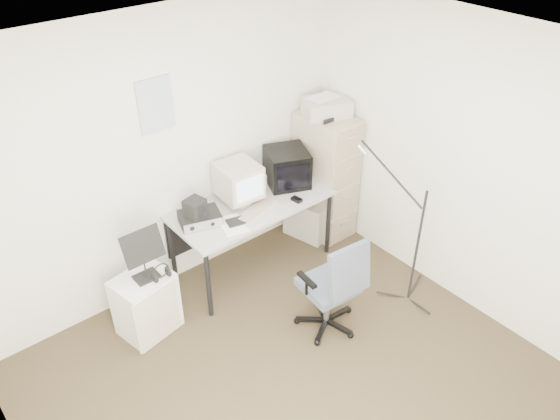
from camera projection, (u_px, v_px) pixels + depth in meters
floor at (304, 395)px, 4.11m from camera, size 3.60×3.60×0.01m
ceiling at (317, 74)px, 2.71m from camera, size 3.60×3.60×0.01m
wall_back at (165, 160)px, 4.56m from camera, size 3.60×0.02×2.50m
wall_right at (476, 174)px, 4.36m from camera, size 0.02×3.60×2.50m
wall_calendar at (156, 105)px, 4.26m from camera, size 0.30×0.02×0.44m
filing_cabinet at (325, 175)px, 5.52m from camera, size 0.40×0.60×1.30m
printer at (327, 107)px, 5.13m from camera, size 0.50×0.43×0.16m
desk at (253, 235)px, 5.16m from camera, size 1.50×0.70×0.73m
crt_monitor at (238, 184)px, 4.87m from camera, size 0.37×0.38×0.38m
crt_tv at (287, 167)px, 5.16m from camera, size 0.50×0.51×0.34m
desk_speaker at (261, 182)px, 5.13m from camera, size 0.08×0.08×0.14m
keyboard at (257, 211)px, 4.83m from camera, size 0.48×0.28×0.02m
mouse at (297, 200)px, 4.98m from camera, size 0.07×0.11×0.03m
radio_receiver at (200, 218)px, 4.68m from camera, size 0.40×0.34×0.10m
radio_speaker at (195, 208)px, 4.57m from camera, size 0.19×0.18×0.16m
papers at (232, 225)px, 4.66m from camera, size 0.26×0.31×0.02m
pc_tower at (306, 219)px, 5.65m from camera, size 0.30×0.48×0.41m
office_chair at (328, 284)px, 4.45m from camera, size 0.59×0.59×0.93m
side_cart at (146, 304)px, 4.52m from camera, size 0.51×0.44×0.56m
music_stand at (143, 254)px, 4.24m from camera, size 0.33×0.19×0.47m
headphones at (161, 274)px, 4.33m from camera, size 0.18×0.18×0.03m
mic_stand at (420, 231)px, 4.57m from camera, size 0.02×0.02×1.50m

